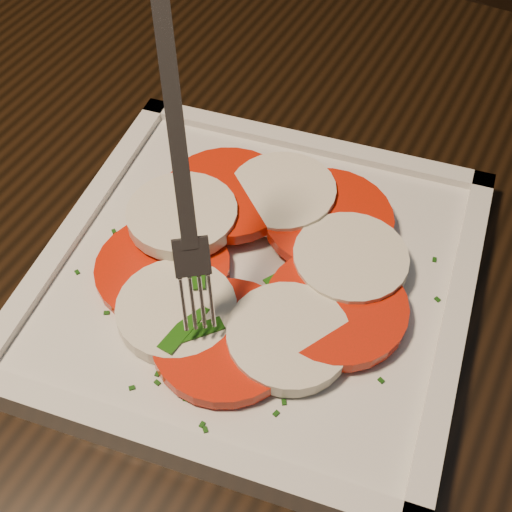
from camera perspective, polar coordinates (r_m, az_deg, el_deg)
name	(u,v)px	position (r m, az deg, el deg)	size (l,w,h in m)	color
table	(300,379)	(0.54, 3.50, -9.82)	(1.27, 0.91, 0.75)	black
plate	(256,278)	(0.46, 0.00, -1.81)	(0.27, 0.27, 0.01)	silver
caprese_salad	(256,261)	(0.45, -0.01, -0.43)	(0.22, 0.22, 0.02)	red
fork	(180,161)	(0.38, -6.14, 7.53)	(0.03, 0.08, 0.16)	white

